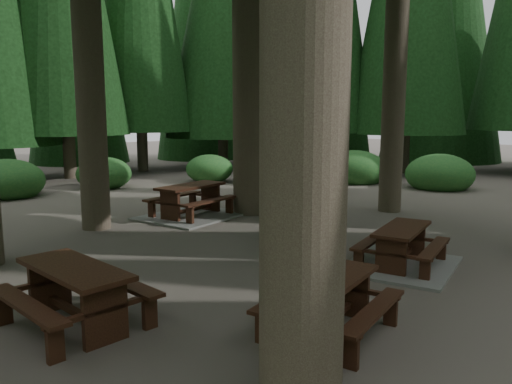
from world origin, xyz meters
TOP-DOWN VIEW (x-y plane):
  - ground at (0.00, 0.00)m, footprint 80.00×80.00m
  - picnic_table_a at (1.38, -1.21)m, footprint 2.50×2.28m
  - picnic_table_b at (-3.81, -0.11)m, footprint 1.62×1.92m
  - picnic_table_c at (0.89, 4.72)m, footprint 2.91×2.62m
  - picnic_table_d at (6.16, 5.85)m, footprint 2.26×1.98m
  - picnic_table_e at (-1.57, -2.24)m, footprint 1.92×1.71m
  - shrub_ring at (0.70, 0.75)m, footprint 23.86×24.64m

SIDE VIEW (x-z plane):
  - ground at x=0.00m, z-range 0.00..0.00m
  - picnic_table_a at x=1.38m, z-range -0.12..0.57m
  - picnic_table_c at x=0.89m, z-range -0.13..0.70m
  - shrub_ring at x=0.70m, z-range -0.35..1.15m
  - picnic_table_e at x=-1.57m, z-range 0.11..0.81m
  - picnic_table_b at x=-3.81m, z-range 0.12..0.89m
  - picnic_table_d at x=6.16m, z-range 0.14..0.98m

